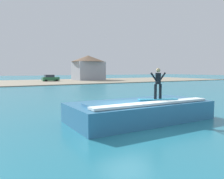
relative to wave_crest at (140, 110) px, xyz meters
The scene contains 7 objects.
ground_plane 1.81m from the wave_crest, 150.58° to the right, with size 260.00×260.00×0.00m, color teal.
wave_crest is the anchor object (origin of this frame).
surfboard 1.21m from the wave_crest, 38.01° to the right, with size 2.31×1.18×0.06m.
surfer 1.97m from the wave_crest, 39.92° to the right, with size 1.13×0.32×1.77m.
shoreline_bank 46.44m from the wave_crest, 91.84° to the left, with size 120.00×27.02×0.18m.
car_far_shore 48.51m from the wave_crest, 81.83° to the left, with size 4.27×2.28×1.86m.
house_gabled_white 54.16m from the wave_crest, 69.55° to the left, with size 10.07×10.07×7.44m.
Camera 1 is at (-6.31, -9.45, 2.90)m, focal length 35.42 mm.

